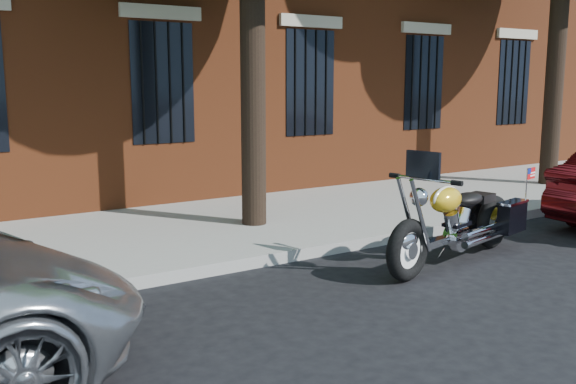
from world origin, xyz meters
TOP-DOWN VIEW (x-y plane):
  - ground at (0.00, 0.00)m, footprint 120.00×120.00m
  - curb at (0.00, 1.38)m, footprint 40.00×0.16m
  - sidewalk at (0.00, 3.26)m, footprint 40.00×3.60m
  - motorcycle at (1.92, 0.20)m, footprint 2.90×1.21m

SIDE VIEW (x-z plane):
  - ground at x=0.00m, z-range 0.00..0.00m
  - curb at x=0.00m, z-range 0.00..0.15m
  - sidewalk at x=0.00m, z-range 0.00..0.15m
  - motorcycle at x=1.92m, z-range -0.24..1.22m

